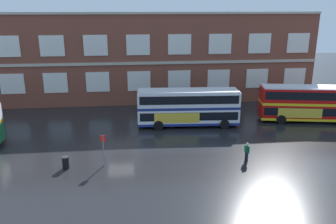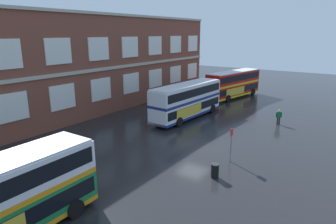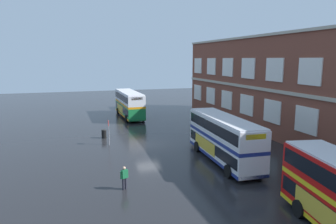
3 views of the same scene
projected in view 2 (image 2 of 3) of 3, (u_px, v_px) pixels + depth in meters
ground_plane at (174, 141)px, 27.51m from camera, size 120.00×120.00×0.00m
brick_terminal_building at (77, 65)px, 36.57m from camera, size 48.08×8.19×12.05m
double_decker_middle at (187, 100)px, 34.50m from camera, size 11.13×3.32×4.07m
double_decker_far at (234, 84)px, 45.68m from camera, size 11.28×4.48×4.07m
waiting_passenger at (279, 116)px, 32.29m from camera, size 0.36×0.63×1.70m
bus_stand_flag at (231, 142)px, 22.77m from camera, size 0.44×0.10×2.70m
station_litter_bin at (215, 171)px, 20.50m from camera, size 0.60×0.60×1.03m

